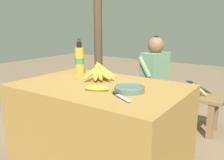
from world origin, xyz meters
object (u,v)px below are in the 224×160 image
banana_bunch_ripe (100,72)px  wooden_bench (158,95)px  knife (119,95)px  water_bottle (80,60)px  banana_bunch_green (196,89)px  loose_banana_front (97,88)px  support_post_near (98,24)px  serving_bowl (129,88)px  seated_vendor (151,73)px

banana_bunch_ripe → wooden_bench: (0.09, 1.04, -0.44)m
banana_bunch_ripe → knife: bearing=-38.9°
water_bottle → knife: bearing=-30.6°
wooden_bench → banana_bunch_green: bearing=0.4°
banana_bunch_ripe → banana_bunch_green: (0.55, 1.05, -0.31)m
water_bottle → wooden_bench: (0.43, 0.93, -0.51)m
water_bottle → loose_banana_front: bearing=-37.5°
support_post_near → banana_bunch_green: bearing=-13.1°
loose_banana_front → knife: 0.21m
loose_banana_front → banana_bunch_green: size_ratio=0.56×
serving_bowl → water_bottle: 0.78m
wooden_bench → support_post_near: support_post_near is taller
seated_vendor → serving_bowl: bearing=118.3°
wooden_bench → seated_vendor: seated_vendor is taller
water_bottle → wooden_bench: bearing=65.3°
support_post_near → seated_vendor: bearing=-20.1°
banana_bunch_ripe → seated_vendor: seated_vendor is taller
wooden_bench → support_post_near: 1.54m
water_bottle → banana_bunch_green: size_ratio=1.03×
loose_banana_front → support_post_near: (-1.31, 1.72, 0.47)m
banana_bunch_ripe → serving_bowl: (0.39, -0.17, -0.05)m
wooden_bench → knife: bearing=-77.6°
knife → support_post_near: size_ratio=0.09×
seated_vendor → water_bottle: bearing=80.0°
water_bottle → serving_bowl: bearing=-21.1°
seated_vendor → banana_bunch_green: 0.55m
wooden_bench → banana_bunch_green: 0.47m
serving_bowl → wooden_bench: 1.31m
seated_vendor → support_post_near: (-1.13, 0.41, 0.59)m
loose_banana_front → serving_bowl: bearing=30.4°
serving_bowl → support_post_near: size_ratio=0.09×
wooden_bench → support_post_near: (-1.22, 0.39, 0.86)m
banana_bunch_ripe → water_bottle: (-0.33, 0.11, 0.06)m
serving_bowl → loose_banana_front: 0.24m
banana_bunch_ripe → loose_banana_front: size_ratio=1.78×
water_bottle → banana_bunch_green: water_bottle is taller
banana_bunch_ripe → wooden_bench: 1.14m
wooden_bench → banana_bunch_green: banana_bunch_green is taller
loose_banana_front → seated_vendor: bearing=97.7°
support_post_near → serving_bowl: bearing=-46.6°
seated_vendor → support_post_near: 1.34m
water_bottle → support_post_near: support_post_near is taller
serving_bowl → loose_banana_front: size_ratio=1.16×
loose_banana_front → knife: loose_banana_front is taller
loose_banana_front → support_post_near: bearing=127.3°
loose_banana_front → banana_bunch_green: loose_banana_front is taller
knife → loose_banana_front: bearing=-159.2°
loose_banana_front → support_post_near: size_ratio=0.08×
banana_bunch_green → loose_banana_front: bearing=-105.2°
wooden_bench → seated_vendor: size_ratio=1.41×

